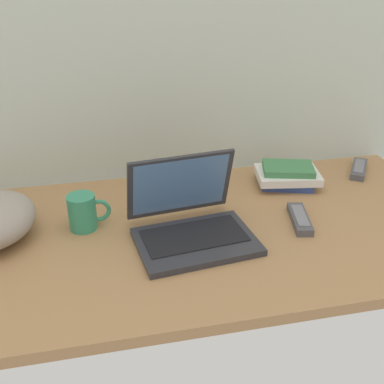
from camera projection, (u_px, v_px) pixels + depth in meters
name	position (u px, v px, depth m)	size (l,w,h in m)	color
desk	(194.00, 234.00, 1.35)	(1.60, 0.76, 0.03)	#A87A4C
laptop	(190.00, 221.00, 1.30)	(0.34, 0.31, 0.21)	#2D2D33
coffee_mug	(83.00, 212.00, 1.33)	(0.12, 0.08, 0.10)	#338C66
remote_control_near	(359.00, 169.00, 1.69)	(0.13, 0.16, 0.02)	#4C4C51
remote_control_far	(300.00, 219.00, 1.38)	(0.08, 0.17, 0.02)	#4C4C51
book_stack	(288.00, 175.00, 1.58)	(0.22, 0.18, 0.07)	#334C99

